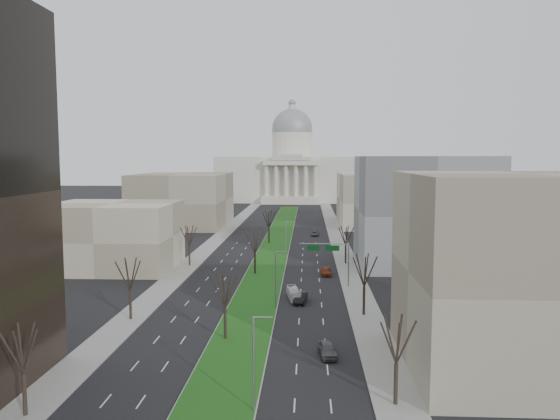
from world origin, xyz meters
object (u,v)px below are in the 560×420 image
(car_red, at_px, (326,271))
(box_van, at_px, (294,294))
(car_grey_near, at_px, (327,349))
(car_black, at_px, (301,298))
(car_grey_far, at_px, (315,234))

(car_red, relative_size, box_van, 0.73)
(car_grey_near, height_order, car_red, car_grey_near)
(car_black, bearing_deg, car_grey_far, 95.34)
(car_grey_near, distance_m, box_van, 26.55)
(car_black, distance_m, car_red, 21.92)
(car_grey_near, relative_size, box_van, 0.70)
(car_red, height_order, car_grey_far, car_red)
(car_grey_far, xyz_separation_m, box_van, (-4.51, -74.46, 0.34))
(box_van, bearing_deg, car_grey_near, -88.87)
(car_black, xyz_separation_m, car_red, (4.89, 21.37, -0.09))
(car_grey_near, xyz_separation_m, box_van, (-4.73, 26.13, 0.14))
(car_red, bearing_deg, box_van, -107.80)
(car_grey_near, bearing_deg, box_van, 93.98)
(car_grey_near, relative_size, car_grey_far, 1.07)
(car_black, relative_size, car_grey_far, 1.10)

